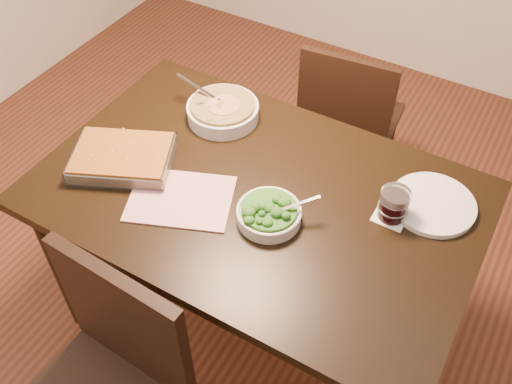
{
  "coord_description": "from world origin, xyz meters",
  "views": [
    {
      "loc": [
        0.62,
        -1.07,
        2.08
      ],
      "look_at": [
        0.02,
        -0.04,
        0.8
      ],
      "focal_mm": 40.0,
      "sensor_mm": 36.0,
      "label": 1
    }
  ],
  "objects_px": {
    "wine_tumbler": "(394,204)",
    "chair_near": "(108,384)",
    "broccoli_bowl": "(269,213)",
    "table": "(256,211)",
    "chair_far": "(348,119)",
    "stew_bowl": "(223,110)",
    "baking_dish": "(123,158)",
    "dinner_plate": "(433,204)"
  },
  "relations": [
    {
      "from": "wine_tumbler",
      "to": "chair_near",
      "type": "height_order",
      "value": "chair_near"
    },
    {
      "from": "broccoli_bowl",
      "to": "chair_near",
      "type": "height_order",
      "value": "chair_near"
    },
    {
      "from": "wine_tumbler",
      "to": "chair_near",
      "type": "relative_size",
      "value": 0.11
    },
    {
      "from": "wine_tumbler",
      "to": "table",
      "type": "bearing_deg",
      "value": -164.13
    },
    {
      "from": "broccoli_bowl",
      "to": "chair_near",
      "type": "relative_size",
      "value": 0.22
    },
    {
      "from": "chair_far",
      "to": "wine_tumbler",
      "type": "bearing_deg",
      "value": 115.18
    },
    {
      "from": "stew_bowl",
      "to": "baking_dish",
      "type": "xyz_separation_m",
      "value": [
        -0.16,
        -0.37,
        -0.01
      ]
    },
    {
      "from": "broccoli_bowl",
      "to": "table",
      "type": "bearing_deg",
      "value": 138.02
    },
    {
      "from": "stew_bowl",
      "to": "wine_tumbler",
      "type": "height_order",
      "value": "wine_tumbler"
    },
    {
      "from": "table",
      "to": "stew_bowl",
      "type": "xyz_separation_m",
      "value": [
        -0.29,
        0.26,
        0.13
      ]
    },
    {
      "from": "wine_tumbler",
      "to": "chair_far",
      "type": "height_order",
      "value": "wine_tumbler"
    },
    {
      "from": "dinner_plate",
      "to": "chair_near",
      "type": "relative_size",
      "value": 0.29
    },
    {
      "from": "table",
      "to": "broccoli_bowl",
      "type": "xyz_separation_m",
      "value": [
        0.09,
        -0.08,
        0.12
      ]
    },
    {
      "from": "baking_dish",
      "to": "dinner_plate",
      "type": "height_order",
      "value": "baking_dish"
    },
    {
      "from": "wine_tumbler",
      "to": "chair_near",
      "type": "distance_m",
      "value": 0.98
    },
    {
      "from": "stew_bowl",
      "to": "wine_tumbler",
      "type": "xyz_separation_m",
      "value": [
        0.7,
        -0.14,
        0.02
      ]
    },
    {
      "from": "stew_bowl",
      "to": "baking_dish",
      "type": "distance_m",
      "value": 0.4
    },
    {
      "from": "stew_bowl",
      "to": "chair_far",
      "type": "distance_m",
      "value": 0.69
    },
    {
      "from": "table",
      "to": "dinner_plate",
      "type": "relative_size",
      "value": 5.28
    },
    {
      "from": "wine_tumbler",
      "to": "chair_far",
      "type": "relative_size",
      "value": 0.12
    },
    {
      "from": "stew_bowl",
      "to": "chair_near",
      "type": "bearing_deg",
      "value": -78.57
    },
    {
      "from": "table",
      "to": "chair_near",
      "type": "bearing_deg",
      "value": -98.37
    },
    {
      "from": "wine_tumbler",
      "to": "dinner_plate",
      "type": "height_order",
      "value": "wine_tumbler"
    },
    {
      "from": "stew_bowl",
      "to": "chair_near",
      "type": "distance_m",
      "value": 0.99
    },
    {
      "from": "dinner_plate",
      "to": "chair_far",
      "type": "xyz_separation_m",
      "value": [
        -0.51,
        0.58,
        -0.29
      ]
    },
    {
      "from": "wine_tumbler",
      "to": "dinner_plate",
      "type": "distance_m",
      "value": 0.15
    },
    {
      "from": "broccoli_bowl",
      "to": "dinner_plate",
      "type": "distance_m",
      "value": 0.51
    },
    {
      "from": "broccoli_bowl",
      "to": "chair_far",
      "type": "xyz_separation_m",
      "value": [
        -0.09,
        0.89,
        -0.31
      ]
    },
    {
      "from": "stew_bowl",
      "to": "dinner_plate",
      "type": "distance_m",
      "value": 0.79
    },
    {
      "from": "broccoli_bowl",
      "to": "wine_tumbler",
      "type": "relative_size",
      "value": 1.96
    },
    {
      "from": "broccoli_bowl",
      "to": "wine_tumbler",
      "type": "xyz_separation_m",
      "value": [
        0.32,
        0.2,
        0.03
      ]
    },
    {
      "from": "dinner_plate",
      "to": "chair_near",
      "type": "xyz_separation_m",
      "value": [
        -0.6,
        -0.89,
        -0.24
      ]
    },
    {
      "from": "table",
      "to": "chair_far",
      "type": "height_order",
      "value": "chair_far"
    },
    {
      "from": "table",
      "to": "stew_bowl",
      "type": "bearing_deg",
      "value": 138.36
    },
    {
      "from": "baking_dish",
      "to": "chair_near",
      "type": "relative_size",
      "value": 0.42
    },
    {
      "from": "chair_near",
      "to": "stew_bowl",
      "type": "bearing_deg",
      "value": 104.44
    },
    {
      "from": "broccoli_bowl",
      "to": "wine_tumbler",
      "type": "distance_m",
      "value": 0.37
    },
    {
      "from": "broccoli_bowl",
      "to": "baking_dish",
      "type": "xyz_separation_m",
      "value": [
        -0.54,
        -0.03,
        0.0
      ]
    },
    {
      "from": "stew_bowl",
      "to": "chair_far",
      "type": "xyz_separation_m",
      "value": [
        0.29,
        0.55,
        -0.31
      ]
    },
    {
      "from": "wine_tumbler",
      "to": "baking_dish",
      "type": "bearing_deg",
      "value": -164.92
    },
    {
      "from": "stew_bowl",
      "to": "broccoli_bowl",
      "type": "height_order",
      "value": "stew_bowl"
    },
    {
      "from": "broccoli_bowl",
      "to": "chair_near",
      "type": "bearing_deg",
      "value": -107.87
    }
  ]
}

